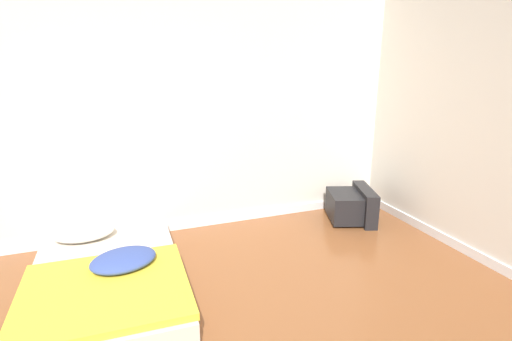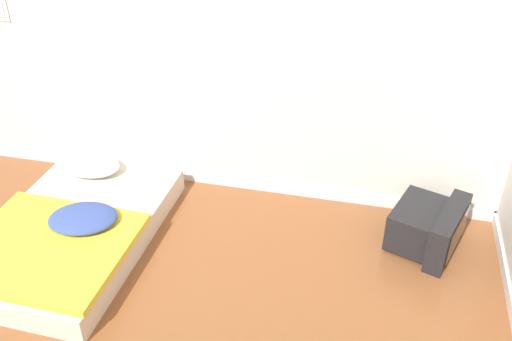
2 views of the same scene
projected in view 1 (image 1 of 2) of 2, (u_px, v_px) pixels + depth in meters
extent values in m
cube|color=silver|center=(107.00, 107.00, 3.67)|extent=(8.32, 0.06, 2.60)
cube|color=white|center=(120.00, 234.00, 3.98)|extent=(8.32, 0.02, 0.09)
cube|color=beige|center=(107.00, 281.00, 3.04)|extent=(1.13, 1.75, 0.19)
ellipsoid|color=white|center=(83.00, 232.00, 3.52)|extent=(0.53, 0.35, 0.14)
cube|color=yellow|center=(105.00, 290.00, 2.72)|extent=(1.13, 1.03, 0.05)
ellipsoid|color=#384C93|center=(124.00, 260.00, 3.00)|extent=(0.57, 0.50, 0.11)
cube|color=black|center=(344.00, 206.00, 4.39)|extent=(0.46, 0.56, 0.29)
cube|color=black|center=(364.00, 204.00, 4.39)|extent=(0.32, 0.60, 0.37)
cube|color=black|center=(371.00, 203.00, 4.39)|extent=(0.16, 0.46, 0.26)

